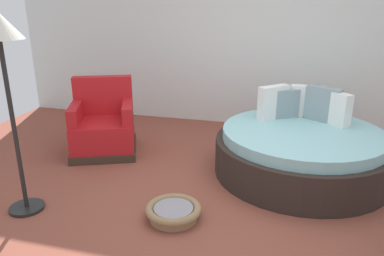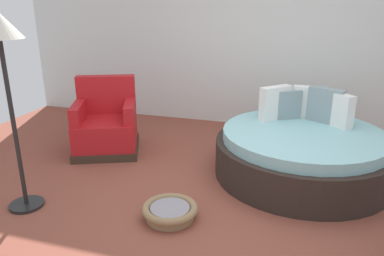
{
  "view_description": "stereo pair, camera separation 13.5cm",
  "coord_description": "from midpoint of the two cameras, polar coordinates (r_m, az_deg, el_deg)",
  "views": [
    {
      "loc": [
        0.44,
        -3.25,
        1.88
      ],
      "look_at": [
        -0.55,
        0.49,
        0.55
      ],
      "focal_mm": 34.8,
      "sensor_mm": 36.0,
      "label": 1
    },
    {
      "loc": [
        0.57,
        -3.21,
        1.88
      ],
      "look_at": [
        -0.55,
        0.49,
        0.55
      ],
      "focal_mm": 34.8,
      "sensor_mm": 36.0,
      "label": 2
    }
  ],
  "objects": [
    {
      "name": "round_daybed",
      "position": [
        4.37,
        15.5,
        -3.29
      ],
      "size": [
        1.92,
        1.92,
        0.93
      ],
      "color": "#2D231E",
      "rests_on": "ground_plane"
    },
    {
      "name": "red_armchair",
      "position": [
        4.96,
        -14.15,
        0.17
      ],
      "size": [
        1.04,
        1.04,
        0.94
      ],
      "color": "#38281E",
      "rests_on": "ground_plane"
    },
    {
      "name": "pet_basket",
      "position": [
        3.46,
        -3.99,
        -12.62
      ],
      "size": [
        0.51,
        0.51,
        0.13
      ],
      "color": "#8E704C",
      "rests_on": "ground_plane"
    },
    {
      "name": "ground_plane",
      "position": [
        3.78,
        5.22,
        -11.12
      ],
      "size": [
        8.0,
        8.0,
        0.02
      ],
      "primitive_type": "cube",
      "color": "brown"
    },
    {
      "name": "floor_lamp",
      "position": [
        3.52,
        -28.32,
        11.09
      ],
      "size": [
        0.4,
        0.4,
        1.82
      ],
      "color": "black",
      "rests_on": "ground_plane"
    },
    {
      "name": "back_wall",
      "position": [
        5.78,
        10.13,
        15.71
      ],
      "size": [
        8.0,
        0.12,
        3.15
      ],
      "primitive_type": "cube",
      "color": "silver",
      "rests_on": "ground_plane"
    }
  ]
}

